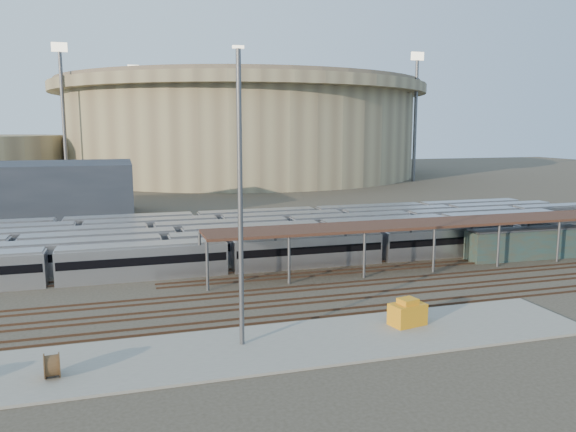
% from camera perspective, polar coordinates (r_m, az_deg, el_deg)
% --- Properties ---
extents(ground, '(420.00, 420.00, 0.00)m').
position_cam_1_polar(ground, '(58.10, -0.07, -7.27)').
color(ground, '#383026').
rests_on(ground, ground).
extents(apron, '(50.00, 9.00, 0.20)m').
position_cam_1_polar(apron, '(43.12, -0.78, -13.02)').
color(apron, gray).
rests_on(apron, ground).
extents(subway_trains, '(128.80, 23.90, 3.60)m').
position_cam_1_polar(subway_trains, '(74.83, -5.14, -2.20)').
color(subway_trains, '#BBBABF').
rests_on(subway_trains, ground).
extents(inspection_shed, '(60.30, 6.00, 5.30)m').
position_cam_1_polar(inspection_shed, '(69.75, 16.56, -0.70)').
color(inspection_shed, '#515155').
rests_on(inspection_shed, ground).
extents(empty_tracks, '(170.00, 9.62, 0.18)m').
position_cam_1_polar(empty_tracks, '(53.51, 1.48, -8.61)').
color(empty_tracks, '#4C3323').
rests_on(empty_tracks, ground).
extents(stadium, '(124.00, 124.00, 32.50)m').
position_cam_1_polar(stadium, '(197.75, -4.73, 9.01)').
color(stadium, gray).
rests_on(stadium, ground).
extents(service_building, '(42.00, 20.00, 10.00)m').
position_cam_1_polar(service_building, '(110.72, -26.47, 2.20)').
color(service_building, '#1E232D').
rests_on(service_building, ground).
extents(floodlight_0, '(4.00, 1.00, 38.40)m').
position_cam_1_polar(floodlight_0, '(164.15, -21.87, 9.87)').
color(floodlight_0, '#515155').
rests_on(floodlight_0, ground).
extents(floodlight_2, '(4.00, 1.00, 38.40)m').
position_cam_1_polar(floodlight_2, '(175.93, 12.83, 10.18)').
color(floodlight_2, '#515155').
rests_on(floodlight_2, ground).
extents(floodlight_3, '(4.00, 1.00, 38.40)m').
position_cam_1_polar(floodlight_3, '(213.60, -15.25, 9.84)').
color(floodlight_3, '#515155').
rests_on(floodlight_3, ground).
extents(teal_boxcar, '(15.66, 3.60, 3.63)m').
position_cam_1_polar(teal_boxcar, '(76.42, 22.99, -2.64)').
color(teal_boxcar, '#1B4145').
rests_on(teal_boxcar, ground).
extents(cable_reel_east, '(1.08, 1.73, 1.64)m').
position_cam_1_polar(cable_reel_east, '(40.56, -22.85, -13.82)').
color(cable_reel_east, brown).
rests_on(cable_reel_east, apron).
extents(yard_light_pole, '(0.82, 0.36, 21.65)m').
position_cam_1_polar(yard_light_pole, '(40.53, -4.88, 1.66)').
color(yard_light_pole, '#515155').
rests_on(yard_light_pole, apron).
extents(yellow_equipment, '(3.15, 2.32, 1.78)m').
position_cam_1_polar(yellow_equipment, '(47.77, 12.04, -9.73)').
color(yellow_equipment, orange).
rests_on(yellow_equipment, apron).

